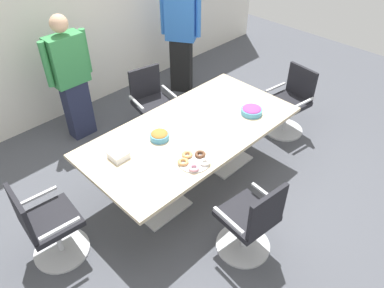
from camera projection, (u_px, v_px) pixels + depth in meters
name	position (u px, v px, depth m)	size (l,w,h in m)	color
ground_plane	(192.00, 180.00, 4.46)	(10.00, 10.00, 0.01)	#4C4F56
back_wall	(64.00, 14.00, 4.91)	(8.00, 0.10, 2.80)	white
conference_table	(192.00, 139.00, 4.07)	(2.40, 1.20, 0.75)	#CCB793
office_chair_0	(290.00, 105.00, 5.01)	(0.61, 0.61, 0.91)	silver
office_chair_1	(152.00, 106.00, 4.98)	(0.64, 0.64, 0.91)	silver
office_chair_2	(47.00, 227.00, 3.39)	(0.59, 0.59, 0.91)	silver
office_chair_3	(251.00, 223.00, 3.43)	(0.60, 0.60, 0.91)	silver
person_standing_0	(71.00, 78.00, 4.65)	(0.61, 0.22, 1.67)	#232842
person_standing_1	(181.00, 34.00, 5.55)	(0.42, 0.56, 1.80)	black
snack_bowl_pretzels	(159.00, 135.00, 3.83)	(0.20, 0.20, 0.09)	#4C9EC6
snack_bowl_candy_mix	(252.00, 110.00, 4.20)	(0.24, 0.24, 0.09)	#4C9EC6
donut_platter	(194.00, 161.00, 3.56)	(0.31, 0.32, 0.04)	white
napkin_pile	(119.00, 155.00, 3.60)	(0.16, 0.16, 0.07)	white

